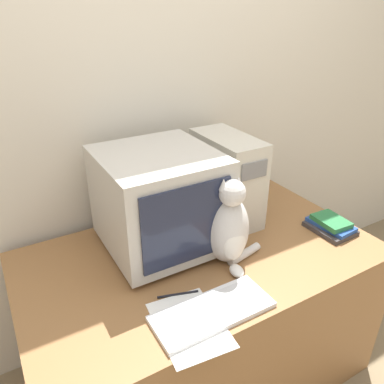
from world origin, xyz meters
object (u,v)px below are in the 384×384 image
(keyboard, at_px, (213,311))
(book_stack, at_px, (331,225))
(computer_tower, at_px, (227,178))
(cat, at_px, (228,227))
(crt_monitor, at_px, (159,200))
(pen, at_px, (178,294))

(keyboard, bearing_deg, book_stack, 12.34)
(computer_tower, distance_m, book_stack, 0.53)
(computer_tower, height_order, cat, computer_tower)
(cat, bearing_deg, book_stack, 4.69)
(computer_tower, relative_size, cat, 1.08)
(crt_monitor, bearing_deg, cat, -51.78)
(book_stack, relative_size, pen, 1.44)
(cat, relative_size, book_stack, 1.82)
(computer_tower, distance_m, pen, 0.64)
(computer_tower, height_order, keyboard, computer_tower)
(crt_monitor, height_order, pen, crt_monitor)
(book_stack, bearing_deg, cat, 174.19)
(crt_monitor, xyz_separation_m, cat, (0.19, -0.24, -0.06))
(pen, bearing_deg, computer_tower, 38.96)
(crt_monitor, distance_m, book_stack, 0.81)
(computer_tower, distance_m, cat, 0.36)
(computer_tower, bearing_deg, pen, -141.04)
(computer_tower, relative_size, keyboard, 0.99)
(book_stack, xyz_separation_m, pen, (-0.82, -0.03, -0.02))
(computer_tower, bearing_deg, crt_monitor, -170.94)
(computer_tower, xyz_separation_m, pen, (-0.47, -0.38, -0.20))
(computer_tower, height_order, pen, computer_tower)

